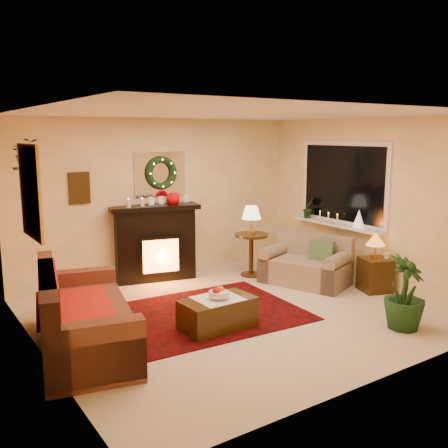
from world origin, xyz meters
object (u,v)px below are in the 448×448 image
side_table_round (251,257)px  coffee_table (218,312)px  sofa (85,310)px  fireplace (155,246)px  end_table_square (375,274)px  loveseat (305,258)px

side_table_round → coffee_table: (-1.73, -1.64, -0.11)m
sofa → coffee_table: bearing=-0.1°
sofa → fireplace: (1.81, 1.99, 0.12)m
sofa → fireplace: size_ratio=1.66×
sofa → end_table_square: 4.32m
end_table_square → coffee_table: 2.79m
end_table_square → coffee_table: bearing=178.5°
loveseat → coffee_table: 2.31m
fireplace → loveseat: bearing=-26.8°
loveseat → sofa: bearing=165.8°
loveseat → end_table_square: loveseat is taller
sofa → loveseat: 3.70m
loveseat → side_table_round: (-0.43, 0.85, -0.10)m
loveseat → side_table_round: size_ratio=1.84×
end_table_square → coffee_table: end_table_square is taller
fireplace → coffee_table: size_ratio=1.41×
sofa → side_table_round: bearing=34.7°
sofa → coffee_table: sofa is taller
end_table_square → loveseat: bearing=126.1°
sofa → loveseat: sofa is taller
fireplace → end_table_square: size_ratio=2.50×
loveseat → fireplace: bearing=119.2°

